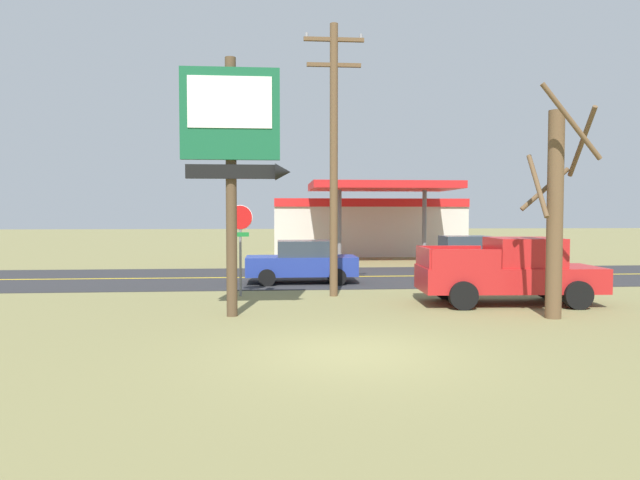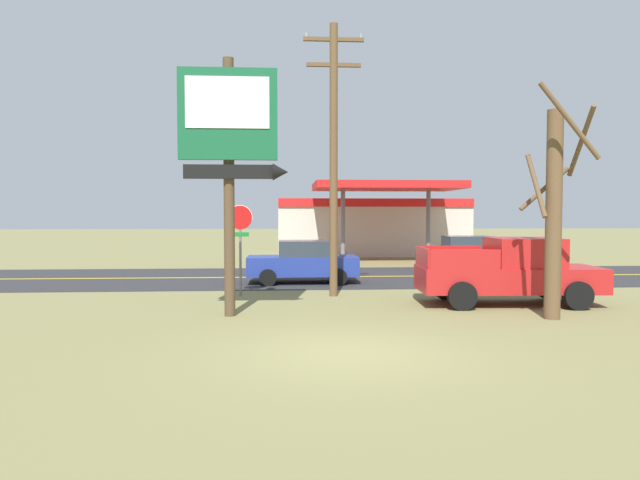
# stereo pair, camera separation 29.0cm
# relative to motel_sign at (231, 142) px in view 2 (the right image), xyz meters

# --- Properties ---
(ground_plane) EXTENTS (180.00, 180.00, 0.00)m
(ground_plane) POSITION_rel_motel_sign_xyz_m (2.55, -4.02, -4.49)
(ground_plane) COLOR olive
(road_asphalt) EXTENTS (140.00, 8.00, 0.02)m
(road_asphalt) POSITION_rel_motel_sign_xyz_m (2.55, 8.98, -4.48)
(road_asphalt) COLOR #2B2B2D
(road_asphalt) RESTS_ON ground
(road_centre_line) EXTENTS (126.00, 0.20, 0.01)m
(road_centre_line) POSITION_rel_motel_sign_xyz_m (2.55, 8.98, -4.47)
(road_centre_line) COLOR gold
(road_centre_line) RESTS_ON road_asphalt
(motel_sign) EXTENTS (2.79, 0.54, 6.66)m
(motel_sign) POSITION_rel_motel_sign_xyz_m (0.00, 0.00, 0.00)
(motel_sign) COLOR brown
(motel_sign) RESTS_ON ground
(stop_sign) EXTENTS (0.80, 0.08, 2.95)m
(stop_sign) POSITION_rel_motel_sign_xyz_m (-0.05, 3.75, -2.47)
(stop_sign) COLOR slate
(stop_sign) RESTS_ON ground
(utility_pole) EXTENTS (1.93, 0.26, 8.70)m
(utility_pole) POSITION_rel_motel_sign_xyz_m (2.95, 3.53, 0.16)
(utility_pole) COLOR brown
(utility_pole) RESTS_ON ground
(bare_tree) EXTENTS (1.56, 1.50, 5.79)m
(bare_tree) POSITION_rel_motel_sign_xyz_m (8.15, -0.83, -1.69)
(bare_tree) COLOR brown
(bare_tree) RESTS_ON ground
(gas_station) EXTENTS (12.00, 11.50, 4.40)m
(gas_station) POSITION_rel_motel_sign_xyz_m (7.03, 22.23, -2.55)
(gas_station) COLOR beige
(gas_station) RESTS_ON ground
(pickup_red_parked_on_lawn) EXTENTS (5.29, 2.45, 1.96)m
(pickup_red_parked_on_lawn) POSITION_rel_motel_sign_xyz_m (7.99, 1.49, -3.53)
(pickup_red_parked_on_lawn) COLOR red
(pickup_red_parked_on_lawn) RESTS_ON ground
(car_blue_near_lane) EXTENTS (4.20, 2.00, 1.64)m
(car_blue_near_lane) POSITION_rel_motel_sign_xyz_m (2.10, 6.98, -3.66)
(car_blue_near_lane) COLOR #233893
(car_blue_near_lane) RESTS_ON ground
(car_silver_mid_lane) EXTENTS (4.20, 2.00, 1.64)m
(car_silver_mid_lane) POSITION_rel_motel_sign_xyz_m (9.96, 10.98, -3.66)
(car_silver_mid_lane) COLOR #A8AAAF
(car_silver_mid_lane) RESTS_ON ground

